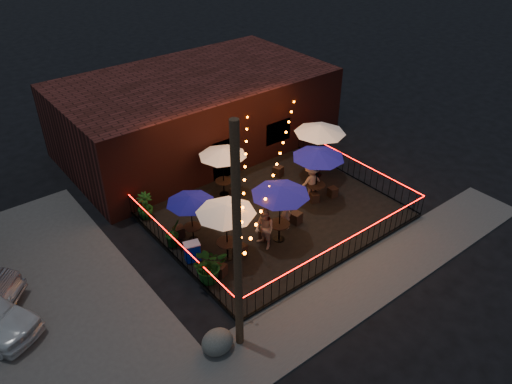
# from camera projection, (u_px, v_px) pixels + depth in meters

# --- Properties ---
(ground) EXTENTS (110.00, 110.00, 0.00)m
(ground) POSITION_uv_depth(u_px,v_px,m) (306.00, 240.00, 20.88)
(ground) COLOR black
(ground) RESTS_ON ground
(patio) EXTENTS (10.00, 8.00, 0.15)m
(patio) POSITION_uv_depth(u_px,v_px,m) (276.00, 216.00, 22.15)
(patio) COLOR black
(patio) RESTS_ON ground
(sidewalk) EXTENTS (18.00, 2.50, 0.05)m
(sidewalk) POSITION_uv_depth(u_px,v_px,m) (365.00, 282.00, 18.72)
(sidewalk) COLOR #474442
(sidewalk) RESTS_ON ground
(brick_building) EXTENTS (14.00, 8.00, 4.00)m
(brick_building) POSITION_uv_depth(u_px,v_px,m) (195.00, 112.00, 26.87)
(brick_building) COLOR #39140F
(brick_building) RESTS_ON ground
(utility_pole) EXTENTS (0.26, 0.26, 8.00)m
(utility_pole) POSITION_uv_depth(u_px,v_px,m) (237.00, 248.00, 14.18)
(utility_pole) COLOR #372516
(utility_pole) RESTS_ON ground
(fence_front) EXTENTS (10.00, 0.04, 1.04)m
(fence_front) POSITION_uv_depth(u_px,v_px,m) (343.00, 252.00, 19.20)
(fence_front) COLOR black
(fence_front) RESTS_ON patio
(fence_left) EXTENTS (0.04, 8.00, 1.04)m
(fence_left) POSITION_uv_depth(u_px,v_px,m) (177.00, 251.00, 19.24)
(fence_left) COLOR black
(fence_left) RESTS_ON patio
(fence_right) EXTENTS (0.04, 8.00, 1.04)m
(fence_right) POSITION_uv_depth(u_px,v_px,m) (354.00, 169.00, 24.41)
(fence_right) COLOR black
(fence_right) RESTS_ON patio
(festoon_lights) EXTENTS (10.02, 8.72, 1.32)m
(festoon_lights) POSITION_uv_depth(u_px,v_px,m) (263.00, 179.00, 20.09)
(festoon_lights) COLOR #ED5100
(festoon_lights) RESTS_ON ground
(cafe_table_0) EXTENTS (2.48, 2.48, 2.54)m
(cafe_table_0) POSITION_uv_depth(u_px,v_px,m) (226.00, 210.00, 18.42)
(cafe_table_0) COLOR black
(cafe_table_0) RESTS_ON patio
(cafe_table_1) EXTENTS (2.36, 2.36, 2.15)m
(cafe_table_1) POSITION_uv_depth(u_px,v_px,m) (190.00, 200.00, 19.57)
(cafe_table_1) COLOR black
(cafe_table_1) RESTS_ON patio
(cafe_table_2) EXTENTS (2.72, 2.72, 2.60)m
(cafe_table_2) POSITION_uv_depth(u_px,v_px,m) (280.00, 191.00, 19.35)
(cafe_table_2) COLOR black
(cafe_table_2) RESTS_ON patio
(cafe_table_3) EXTENTS (2.29, 2.29, 2.43)m
(cafe_table_3) POSITION_uv_depth(u_px,v_px,m) (222.00, 153.00, 22.28)
(cafe_table_3) COLOR black
(cafe_table_3) RESTS_ON patio
(cafe_table_4) EXTENTS (2.96, 2.96, 2.60)m
(cafe_table_4) POSITION_uv_depth(u_px,v_px,m) (318.00, 154.00, 21.83)
(cafe_table_4) COLOR black
(cafe_table_4) RESTS_ON patio
(cafe_table_5) EXTENTS (2.64, 2.64, 2.74)m
(cafe_table_5) POSITION_uv_depth(u_px,v_px,m) (320.00, 130.00, 23.59)
(cafe_table_5) COLOR black
(cafe_table_5) RESTS_ON patio
(bistro_chair_0) EXTENTS (0.52, 0.52, 0.47)m
(bistro_chair_0) POSITION_uv_depth(u_px,v_px,m) (221.00, 270.00, 18.73)
(bistro_chair_0) COLOR black
(bistro_chair_0) RESTS_ON patio
(bistro_chair_1) EXTENTS (0.52, 0.52, 0.52)m
(bistro_chair_1) POSITION_uv_depth(u_px,v_px,m) (240.00, 250.00, 19.66)
(bistro_chair_1) COLOR black
(bistro_chair_1) RESTS_ON patio
(bistro_chair_2) EXTENTS (0.45, 0.45, 0.47)m
(bistro_chair_2) POSITION_uv_depth(u_px,v_px,m) (179.00, 232.00, 20.70)
(bistro_chair_2) COLOR black
(bistro_chair_2) RESTS_ON patio
(bistro_chair_3) EXTENTS (0.45, 0.45, 0.48)m
(bistro_chair_3) POSITION_uv_depth(u_px,v_px,m) (218.00, 211.00, 21.90)
(bistro_chair_3) COLOR black
(bistro_chair_3) RESTS_ON patio
(bistro_chair_4) EXTENTS (0.45, 0.45, 0.43)m
(bistro_chair_4) POSITION_uv_depth(u_px,v_px,m) (264.00, 235.00, 20.56)
(bistro_chair_4) COLOR black
(bistro_chair_4) RESTS_ON patio
(bistro_chair_5) EXTENTS (0.50, 0.50, 0.51)m
(bistro_chair_5) POSITION_uv_depth(u_px,v_px,m) (296.00, 218.00, 21.48)
(bistro_chair_5) COLOR black
(bistro_chair_5) RESTS_ON patio
(bistro_chair_6) EXTENTS (0.41, 0.41, 0.46)m
(bistro_chair_6) POSITION_uv_depth(u_px,v_px,m) (235.00, 193.00, 23.15)
(bistro_chair_6) COLOR black
(bistro_chair_6) RESTS_ON patio
(bistro_chair_7) EXTENTS (0.51, 0.51, 0.47)m
(bistro_chair_7) POSITION_uv_depth(u_px,v_px,m) (263.00, 190.00, 23.33)
(bistro_chair_7) COLOR black
(bistro_chair_7) RESTS_ON patio
(bistro_chair_8) EXTENTS (0.48, 0.48, 0.45)m
(bistro_chair_8) POSITION_uv_depth(u_px,v_px,m) (314.00, 198.00, 22.84)
(bistro_chair_8) COLOR black
(bistro_chair_8) RESTS_ON patio
(bistro_chair_9) EXTENTS (0.41, 0.41, 0.45)m
(bistro_chair_9) POSITION_uv_depth(u_px,v_px,m) (333.00, 192.00, 23.24)
(bistro_chair_9) COLOR black
(bistro_chair_9) RESTS_ON patio
(bistro_chair_10) EXTENTS (0.52, 0.52, 0.50)m
(bistro_chair_10) POSITION_uv_depth(u_px,v_px,m) (278.00, 171.00, 24.78)
(bistro_chair_10) COLOR black
(bistro_chair_10) RESTS_ON patio
(bistro_chair_11) EXTENTS (0.53, 0.53, 0.47)m
(bistro_chair_11) POSITION_uv_depth(u_px,v_px,m) (311.00, 164.00, 25.42)
(bistro_chair_11) COLOR black
(bistro_chair_11) RESTS_ON patio
(patron_a) EXTENTS (0.37, 0.56, 1.52)m
(patron_a) POSITION_uv_depth(u_px,v_px,m) (286.00, 212.00, 20.96)
(patron_a) COLOR #C9AC8B
(patron_a) RESTS_ON patio
(patron_b) EXTENTS (0.71, 0.90, 1.81)m
(patron_b) POSITION_uv_depth(u_px,v_px,m) (264.00, 229.00, 19.76)
(patron_b) COLOR #E2A999
(patron_b) RESTS_ON patio
(patron_c) EXTENTS (1.24, 0.89, 1.73)m
(patron_c) POSITION_uv_depth(u_px,v_px,m) (311.00, 182.00, 22.79)
(patron_c) COLOR tan
(patron_c) RESTS_ON patio
(potted_shrub_a) EXTENTS (1.55, 1.43, 1.46)m
(potted_shrub_a) POSITION_uv_depth(u_px,v_px,m) (209.00, 265.00, 18.23)
(potted_shrub_a) COLOR #123F0B
(potted_shrub_a) RESTS_ON patio
(potted_shrub_b) EXTENTS (0.75, 0.63, 1.23)m
(potted_shrub_b) POSITION_uv_depth(u_px,v_px,m) (173.00, 233.00, 20.02)
(potted_shrub_b) COLOR #0A350C
(potted_shrub_b) RESTS_ON patio
(potted_shrub_c) EXTENTS (0.80, 0.80, 1.21)m
(potted_shrub_c) POSITION_uv_depth(u_px,v_px,m) (145.00, 206.00, 21.62)
(potted_shrub_c) COLOR #193712
(potted_shrub_c) RESTS_ON patio
(cooler) EXTENTS (0.71, 0.60, 0.81)m
(cooler) POSITION_uv_depth(u_px,v_px,m) (192.00, 251.00, 19.37)
(cooler) COLOR #0721A6
(cooler) RESTS_ON patio
(boulder) EXTENTS (1.00, 0.86, 0.76)m
(boulder) POSITION_uv_depth(u_px,v_px,m) (217.00, 342.00, 15.90)
(boulder) COLOR #494944
(boulder) RESTS_ON ground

